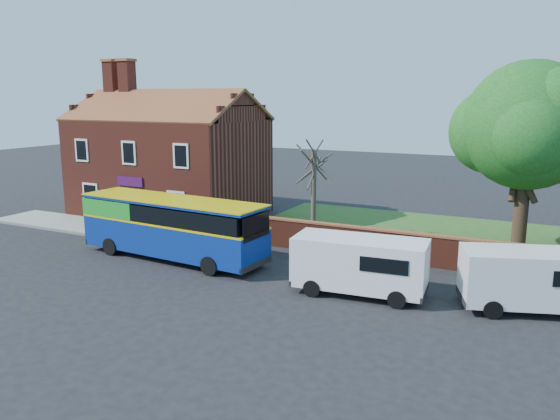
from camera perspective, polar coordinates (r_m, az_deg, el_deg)
The scene contains 11 objects.
ground at distance 26.39m, azimuth -14.42°, elevation -6.37°, with size 120.00×120.00×0.00m, color black.
pavement at distance 35.04m, azimuth -16.99°, elevation -1.94°, with size 18.00×3.50×0.12m, color gray.
kerb at distance 33.83m, azimuth -19.02°, elevation -2.54°, with size 18.00×0.15×0.14m, color slate.
grass_strip at distance 33.02m, azimuth 19.30°, elevation -2.99°, with size 26.00×12.00×0.04m, color #426B28.
shop_building at distance 38.75m, azimuth -11.49°, elevation 4.65°, with size 12.30×8.13×10.50m.
boundary_wall at distance 27.06m, azimuth 17.75°, elevation -4.32°, with size 22.00×0.38×1.60m.
bus at distance 28.05m, azimuth -11.67°, elevation -1.46°, with size 10.28×3.31×3.08m.
van_near at distance 22.76m, azimuth 8.37°, elevation -5.52°, with size 5.57×2.62×2.37m.
van_far at distance 22.93m, azimuth 25.18°, elevation -6.44°, with size 5.76×3.73×2.35m.
large_tree at distance 30.04m, azimuth 24.69°, elevation 7.65°, with size 8.07×6.39×9.85m.
bare_tree at distance 31.11m, azimuth 3.54°, elevation 2.00°, with size 2.04×2.43×5.43m.
Camera 1 is at (16.67, -18.82, 8.03)m, focal length 35.00 mm.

